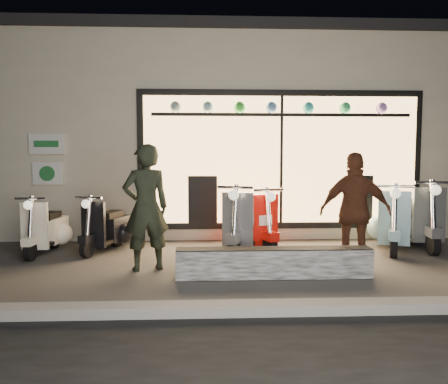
# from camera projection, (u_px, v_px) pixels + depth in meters

# --- Properties ---
(ground) EXTENTS (40.00, 40.00, 0.00)m
(ground) POSITION_uv_depth(u_px,v_px,m) (249.00, 266.00, 6.48)
(ground) COLOR #383533
(ground) RESTS_ON ground
(kerb) EXTENTS (40.00, 0.25, 0.12)m
(kerb) POSITION_uv_depth(u_px,v_px,m) (269.00, 308.00, 4.48)
(kerb) COLOR slate
(kerb) RESTS_ON ground
(shop_building) EXTENTS (10.20, 6.23, 4.20)m
(shop_building) POSITION_uv_depth(u_px,v_px,m) (230.00, 138.00, 11.27)
(shop_building) COLOR beige
(shop_building) RESTS_ON ground
(graffiti_barrier) EXTENTS (2.60, 0.28, 0.40)m
(graffiti_barrier) POSITION_uv_depth(u_px,v_px,m) (274.00, 263.00, 5.83)
(graffiti_barrier) COLOR black
(graffiti_barrier) RESTS_ON ground
(scooter_silver) EXTENTS (0.85, 1.55, 1.12)m
(scooter_silver) POSITION_uv_depth(u_px,v_px,m) (247.00, 225.00, 7.44)
(scooter_silver) COLOR black
(scooter_silver) RESTS_ON ground
(scooter_red) EXTENTS (0.78, 1.47, 1.06)m
(scooter_red) POSITION_uv_depth(u_px,v_px,m) (250.00, 224.00, 7.68)
(scooter_red) COLOR black
(scooter_red) RESTS_ON ground
(scooter_black) EXTENTS (0.70, 1.30, 0.94)m
(scooter_black) POSITION_uv_depth(u_px,v_px,m) (110.00, 228.00, 7.60)
(scooter_black) COLOR black
(scooter_black) RESTS_ON ground
(scooter_cream) EXTENTS (0.46, 1.32, 0.94)m
(scooter_cream) POSITION_uv_depth(u_px,v_px,m) (48.00, 229.00, 7.42)
(scooter_cream) COLOR black
(scooter_cream) RESTS_ON ground
(scooter_blue) EXTENTS (0.89, 1.54, 1.12)m
(scooter_blue) POSITION_uv_depth(u_px,v_px,m) (393.00, 223.00, 7.69)
(scooter_blue) COLOR black
(scooter_blue) RESTS_ON ground
(scooter_grey) EXTENTS (0.67, 1.64, 1.16)m
(scooter_grey) POSITION_uv_depth(u_px,v_px,m) (416.00, 220.00, 7.94)
(scooter_grey) COLOR black
(scooter_grey) RESTS_ON ground
(man) EXTENTS (0.76, 0.62, 1.79)m
(man) POSITION_uv_depth(u_px,v_px,m) (146.00, 208.00, 6.17)
(man) COLOR black
(man) RESTS_ON ground
(woman) EXTENTS (1.04, 0.57, 1.68)m
(woman) POSITION_uv_depth(u_px,v_px,m) (355.00, 212.00, 6.18)
(woman) COLOR #562C1B
(woman) RESTS_ON ground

